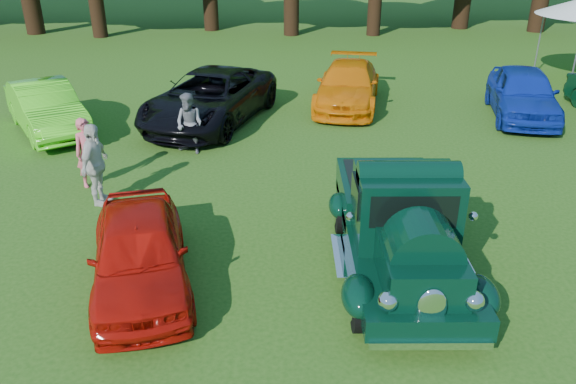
{
  "coord_description": "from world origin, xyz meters",
  "views": [
    {
      "loc": [
        -0.34,
        -8.33,
        5.43
      ],
      "look_at": [
        -0.29,
        0.78,
        1.1
      ],
      "focal_mm": 35.0,
      "sensor_mm": 36.0,
      "label": 1
    }
  ],
  "objects_px": {
    "back_car_black": "(210,98)",
    "spectator_pink": "(88,153)",
    "hero_pickup": "(400,226)",
    "spectator_grey": "(190,124)",
    "spectator_white": "(95,165)",
    "red_convertible": "(139,251)",
    "back_car_lime": "(46,108)",
    "back_car_orange": "(348,85)",
    "back_car_blue": "(523,93)"
  },
  "relations": [
    {
      "from": "back_car_black",
      "to": "spectator_pink",
      "type": "height_order",
      "value": "spectator_pink"
    },
    {
      "from": "hero_pickup",
      "to": "spectator_grey",
      "type": "xyz_separation_m",
      "value": [
        -4.42,
        5.55,
        -0.03
      ]
    },
    {
      "from": "back_car_black",
      "to": "spectator_white",
      "type": "xyz_separation_m",
      "value": [
        -1.73,
        -5.53,
        0.12
      ]
    },
    {
      "from": "red_convertible",
      "to": "back_car_lime",
      "type": "height_order",
      "value": "back_car_lime"
    },
    {
      "from": "red_convertible",
      "to": "back_car_orange",
      "type": "height_order",
      "value": "back_car_orange"
    },
    {
      "from": "hero_pickup",
      "to": "spectator_white",
      "type": "relative_size",
      "value": 2.73
    },
    {
      "from": "back_car_black",
      "to": "spectator_pink",
      "type": "bearing_deg",
      "value": -97.21
    },
    {
      "from": "back_car_lime",
      "to": "back_car_black",
      "type": "relative_size",
      "value": 0.77
    },
    {
      "from": "spectator_grey",
      "to": "hero_pickup",
      "type": "bearing_deg",
      "value": -23.1
    },
    {
      "from": "back_car_blue",
      "to": "back_car_orange",
      "type": "bearing_deg",
      "value": 178.2
    },
    {
      "from": "red_convertible",
      "to": "back_car_black",
      "type": "height_order",
      "value": "back_car_black"
    },
    {
      "from": "spectator_white",
      "to": "back_car_black",
      "type": "bearing_deg",
      "value": -9.1
    },
    {
      "from": "hero_pickup",
      "to": "back_car_lime",
      "type": "height_order",
      "value": "hero_pickup"
    },
    {
      "from": "hero_pickup",
      "to": "back_car_orange",
      "type": "distance_m",
      "value": 9.82
    },
    {
      "from": "back_car_lime",
      "to": "back_car_orange",
      "type": "relative_size",
      "value": 0.9
    },
    {
      "from": "red_convertible",
      "to": "spectator_grey",
      "type": "xyz_separation_m",
      "value": [
        -0.1,
        6.04,
        0.16
      ]
    },
    {
      "from": "red_convertible",
      "to": "spectator_white",
      "type": "bearing_deg",
      "value": 103.74
    },
    {
      "from": "spectator_grey",
      "to": "back_car_lime",
      "type": "bearing_deg",
      "value": -172.97
    },
    {
      "from": "hero_pickup",
      "to": "back_car_orange",
      "type": "xyz_separation_m",
      "value": [
        0.12,
        9.81,
        -0.14
      ]
    },
    {
      "from": "back_car_orange",
      "to": "back_car_lime",
      "type": "bearing_deg",
      "value": -153.33
    },
    {
      "from": "spectator_pink",
      "to": "back_car_lime",
      "type": "bearing_deg",
      "value": 83.42
    },
    {
      "from": "spectator_pink",
      "to": "back_car_black",
      "type": "bearing_deg",
      "value": 25.12
    },
    {
      "from": "red_convertible",
      "to": "back_car_orange",
      "type": "distance_m",
      "value": 11.23
    },
    {
      "from": "hero_pickup",
      "to": "spectator_white",
      "type": "bearing_deg",
      "value": 156.76
    },
    {
      "from": "back_car_blue",
      "to": "spectator_pink",
      "type": "height_order",
      "value": "spectator_pink"
    },
    {
      "from": "back_car_lime",
      "to": "back_car_orange",
      "type": "height_order",
      "value": "back_car_lime"
    },
    {
      "from": "hero_pickup",
      "to": "spectator_pink",
      "type": "bearing_deg",
      "value": 151.29
    },
    {
      "from": "back_car_blue",
      "to": "red_convertible",
      "type": "bearing_deg",
      "value": -125.59
    },
    {
      "from": "back_car_orange",
      "to": "spectator_pink",
      "type": "bearing_deg",
      "value": -125.33
    },
    {
      "from": "red_convertible",
      "to": "spectator_grey",
      "type": "height_order",
      "value": "spectator_grey"
    },
    {
      "from": "hero_pickup",
      "to": "back_car_blue",
      "type": "relative_size",
      "value": 1.09
    },
    {
      "from": "back_car_orange",
      "to": "spectator_white",
      "type": "bearing_deg",
      "value": -119.15
    },
    {
      "from": "back_car_lime",
      "to": "back_car_blue",
      "type": "height_order",
      "value": "back_car_blue"
    },
    {
      "from": "hero_pickup",
      "to": "spectator_white",
      "type": "xyz_separation_m",
      "value": [
        -5.93,
        2.55,
        0.07
      ]
    },
    {
      "from": "spectator_white",
      "to": "back_car_orange",
      "type": "bearing_deg",
      "value": -31.53
    },
    {
      "from": "red_convertible",
      "to": "spectator_pink",
      "type": "distance_m",
      "value": 4.51
    },
    {
      "from": "red_convertible",
      "to": "hero_pickup",
      "type": "bearing_deg",
      "value": -7.52
    },
    {
      "from": "spectator_pink",
      "to": "spectator_grey",
      "type": "relative_size",
      "value": 1.01
    },
    {
      "from": "spectator_pink",
      "to": "spectator_white",
      "type": "distance_m",
      "value": 1.07
    },
    {
      "from": "spectator_grey",
      "to": "back_car_orange",
      "type": "bearing_deg",
      "value": 71.54
    },
    {
      "from": "red_convertible",
      "to": "spectator_grey",
      "type": "bearing_deg",
      "value": 76.87
    },
    {
      "from": "back_car_black",
      "to": "back_car_blue",
      "type": "bearing_deg",
      "value": 21.51
    },
    {
      "from": "hero_pickup",
      "to": "spectator_grey",
      "type": "relative_size",
      "value": 3.07
    },
    {
      "from": "back_car_black",
      "to": "hero_pickup",
      "type": "bearing_deg",
      "value": -44.02
    },
    {
      "from": "back_car_black",
      "to": "spectator_white",
      "type": "relative_size",
      "value": 3.11
    },
    {
      "from": "back_car_blue",
      "to": "spectator_white",
      "type": "relative_size",
      "value": 2.5
    },
    {
      "from": "back_car_lime",
      "to": "spectator_grey",
      "type": "xyz_separation_m",
      "value": [
        4.37,
        -1.7,
        0.09
      ]
    },
    {
      "from": "back_car_lime",
      "to": "back_car_black",
      "type": "distance_m",
      "value": 4.67
    },
    {
      "from": "red_convertible",
      "to": "spectator_white",
      "type": "relative_size",
      "value": 2.1
    },
    {
      "from": "red_convertible",
      "to": "spectator_grey",
      "type": "relative_size",
      "value": 2.36
    }
  ]
}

